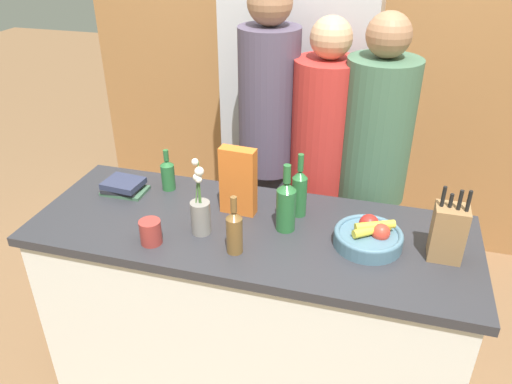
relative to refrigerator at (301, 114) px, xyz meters
name	(u,v)px	position (x,y,z in m)	size (l,w,h in m)	color
ground_plane	(251,376)	(0.02, -1.16, -0.98)	(14.00, 14.00, 0.00)	brown
kitchen_island	(251,308)	(0.02, -1.16, -0.53)	(1.85, 0.69, 0.91)	silver
back_wall_wood	(317,47)	(0.02, 0.36, 0.32)	(3.05, 0.12, 2.60)	#9E6B3D
refrigerator	(301,114)	(0.00, 0.00, 0.00)	(0.82, 0.63, 1.97)	#B7B7BC
fruit_bowl	(369,236)	(0.50, -1.15, -0.04)	(0.27, 0.27, 0.11)	slate
knife_block	(448,232)	(0.78, -1.16, 0.04)	(0.12, 0.10, 0.30)	olive
flower_vase	(200,211)	(-0.17, -1.25, 0.02)	(0.08, 0.08, 0.33)	gray
cereal_box	(238,181)	(-0.07, -1.05, 0.07)	(0.16, 0.07, 0.30)	orange
coffee_mug	(150,232)	(-0.33, -1.37, -0.03)	(0.12, 0.09, 0.10)	#99332D
book_stack	(124,186)	(-0.64, -1.03, -0.05)	(0.20, 0.15, 0.06)	#3D6047
bottle_oil	(286,205)	(0.16, -1.13, 0.04)	(0.08, 0.08, 0.29)	#286633
bottle_vinegar	(299,192)	(0.19, -1.01, 0.04)	(0.06, 0.06, 0.29)	#286633
bottle_wine	(168,174)	(-0.45, -0.95, 0.00)	(0.06, 0.06, 0.20)	#286633
bottle_water	(234,231)	(0.01, -1.34, 0.02)	(0.06, 0.06, 0.24)	brown
person_at_sink	(268,139)	(-0.07, -0.53, 0.05)	(0.30, 0.30, 1.80)	#383842
person_in_blue	(322,164)	(0.22, -0.55, -0.05)	(0.33, 0.33, 1.66)	#383842
person_in_red_tee	(372,169)	(0.47, -0.59, -0.03)	(0.33, 0.33, 1.70)	#383842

